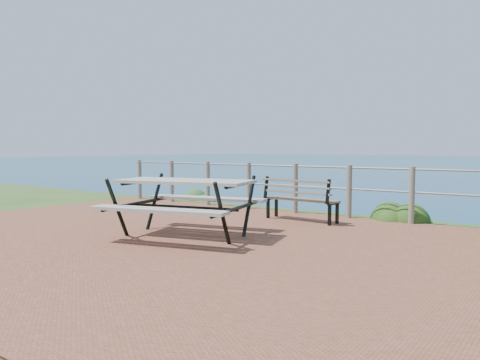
% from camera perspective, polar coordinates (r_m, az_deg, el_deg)
% --- Properties ---
extents(ground, '(10.00, 7.00, 0.12)m').
position_cam_1_polar(ground, '(6.89, -7.00, -7.32)').
color(ground, brown).
rests_on(ground, ground).
extents(safety_railing, '(9.40, 0.10, 1.00)m').
position_cam_1_polar(safety_railing, '(9.53, 6.77, -0.70)').
color(safety_railing, '#6B5B4C').
rests_on(safety_railing, ground).
extents(picnic_table, '(2.15, 1.70, 0.85)m').
position_cam_1_polar(picnic_table, '(7.04, -6.76, -2.64)').
color(picnic_table, '#A19C91').
rests_on(picnic_table, ground).
extents(park_bench, '(1.43, 0.46, 0.80)m').
position_cam_1_polar(park_bench, '(8.52, 7.50, -1.57)').
color(park_bench, brown).
rests_on(park_bench, ground).
extents(shrub_lip_west, '(0.66, 0.66, 0.36)m').
position_cam_1_polar(shrub_lip_west, '(11.99, -5.29, -2.48)').
color(shrub_lip_west, '#1F5422').
rests_on(shrub_lip_west, ground).
extents(shrub_lip_east, '(0.74, 0.74, 0.47)m').
position_cam_1_polar(shrub_lip_east, '(9.19, 18.76, -4.66)').
color(shrub_lip_east, '#1E3D12').
rests_on(shrub_lip_east, ground).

